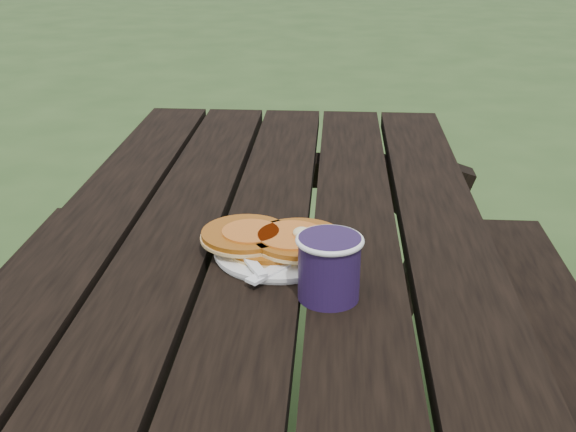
{
  "coord_description": "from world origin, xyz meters",
  "views": [
    {
      "loc": [
        0.11,
        -0.97,
        1.25
      ],
      "look_at": [
        0.04,
        0.08,
        0.8
      ],
      "focal_mm": 45.0,
      "sensor_mm": 36.0,
      "label": 1
    }
  ],
  "objects": [
    {
      "name": "coffee_cup",
      "position": [
        0.11,
        -0.09,
        0.8
      ],
      "size": [
        0.09,
        0.09,
        0.09
      ],
      "rotation": [
        0.0,
        0.0,
        0.43
      ],
      "color": "#23143C",
      "rests_on": "picnic_table"
    },
    {
      "name": "knife",
      "position": [
        0.05,
        -0.01,
        0.76
      ],
      "size": [
        0.12,
        0.16,
        0.0
      ],
      "primitive_type": "cube",
      "rotation": [
        0.0,
        0.0,
        -0.65
      ],
      "color": "white",
      "rests_on": "plate"
    },
    {
      "name": "fork",
      "position": [
        -0.01,
        -0.02,
        0.77
      ],
      "size": [
        0.1,
        0.16,
        0.01
      ],
      "primitive_type": null,
      "rotation": [
        0.0,
        0.0,
        0.48
      ],
      "color": "white",
      "rests_on": "plate"
    },
    {
      "name": "plate",
      "position": [
        0.03,
        0.04,
        0.76
      ],
      "size": [
        0.26,
        0.26,
        0.01
      ],
      "primitive_type": "cylinder",
      "rotation": [
        0.0,
        0.0,
        -0.42
      ],
      "color": "white",
      "rests_on": "picnic_table"
    },
    {
      "name": "pancake_stack",
      "position": [
        0.02,
        0.04,
        0.77
      ],
      "size": [
        0.22,
        0.15,
        0.04
      ],
      "rotation": [
        0.0,
        0.0,
        0.13
      ],
      "color": "#A75712",
      "rests_on": "plate"
    }
  ]
}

